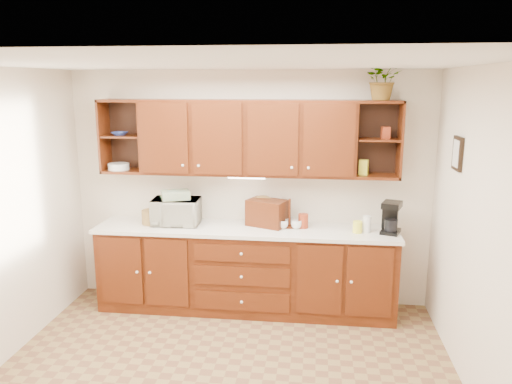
% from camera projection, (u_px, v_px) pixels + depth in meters
% --- Properties ---
extents(floor, '(4.00, 4.00, 0.00)m').
position_uv_depth(floor, '(222.00, 384.00, 4.17)').
color(floor, olive).
rests_on(floor, ground).
extents(ceiling, '(4.00, 4.00, 0.00)m').
position_uv_depth(ceiling, '(217.00, 63.00, 3.61)').
color(ceiling, white).
rests_on(ceiling, back_wall).
extents(back_wall, '(4.00, 0.00, 4.00)m').
position_uv_depth(back_wall, '(249.00, 189.00, 5.59)').
color(back_wall, beige).
rests_on(back_wall, floor).
extents(right_wall, '(0.00, 3.50, 3.50)m').
position_uv_depth(right_wall, '(487.00, 245.00, 3.66)').
color(right_wall, beige).
rests_on(right_wall, floor).
extents(base_cabinets, '(3.20, 0.60, 0.90)m').
position_uv_depth(base_cabinets, '(246.00, 270.00, 5.48)').
color(base_cabinets, '#391506').
rests_on(base_cabinets, floor).
extents(countertop, '(3.24, 0.64, 0.04)m').
position_uv_depth(countertop, '(246.00, 229.00, 5.37)').
color(countertop, silver).
rests_on(countertop, base_cabinets).
extents(upper_cabinets, '(3.20, 0.33, 0.80)m').
position_uv_depth(upper_cabinets, '(248.00, 137.00, 5.30)').
color(upper_cabinets, '#391506').
rests_on(upper_cabinets, back_wall).
extents(undercabinet_light, '(0.40, 0.05, 0.02)m').
position_uv_depth(undercabinet_light, '(247.00, 177.00, 5.34)').
color(undercabinet_light, white).
rests_on(undercabinet_light, upper_cabinets).
extents(framed_picture, '(0.03, 0.24, 0.30)m').
position_uv_depth(framed_picture, '(458.00, 153.00, 4.41)').
color(framed_picture, black).
rests_on(framed_picture, right_wall).
extents(wicker_basket, '(0.25, 0.25, 0.15)m').
position_uv_depth(wicker_basket, '(152.00, 217.00, 5.49)').
color(wicker_basket, olive).
rests_on(wicker_basket, countertop).
extents(microwave, '(0.53, 0.38, 0.28)m').
position_uv_depth(microwave, '(176.00, 211.00, 5.47)').
color(microwave, beige).
rests_on(microwave, countertop).
extents(towel_stack, '(0.36, 0.31, 0.09)m').
position_uv_depth(towel_stack, '(176.00, 195.00, 5.43)').
color(towel_stack, '#DDC668').
rests_on(towel_stack, microwave).
extents(wine_bottle, '(0.07, 0.07, 0.30)m').
position_uv_depth(wine_bottle, '(163.00, 209.00, 5.53)').
color(wine_bottle, black).
rests_on(wine_bottle, countertop).
extents(woven_tray, '(0.32, 0.09, 0.32)m').
position_uv_depth(woven_tray, '(263.00, 223.00, 5.50)').
color(woven_tray, olive).
rests_on(woven_tray, countertop).
extents(bread_box, '(0.48, 0.40, 0.29)m').
position_uv_depth(bread_box, '(267.00, 213.00, 5.40)').
color(bread_box, '#391506').
rests_on(bread_box, countertop).
extents(mug_tree, '(0.30, 0.29, 0.32)m').
position_uv_depth(mug_tree, '(289.00, 223.00, 5.36)').
color(mug_tree, '#391506').
rests_on(mug_tree, countertop).
extents(canister_red, '(0.11, 0.11, 0.15)m').
position_uv_depth(canister_red, '(303.00, 221.00, 5.34)').
color(canister_red, maroon).
rests_on(canister_red, countertop).
extents(canister_white, '(0.11, 0.11, 0.17)m').
position_uv_depth(canister_white, '(367.00, 224.00, 5.18)').
color(canister_white, white).
rests_on(canister_white, countertop).
extents(canister_yellow, '(0.10, 0.10, 0.12)m').
position_uv_depth(canister_yellow, '(357.00, 227.00, 5.16)').
color(canister_yellow, yellow).
rests_on(canister_yellow, countertop).
extents(coffee_maker, '(0.24, 0.28, 0.33)m').
position_uv_depth(coffee_maker, '(391.00, 218.00, 5.15)').
color(coffee_maker, black).
rests_on(coffee_maker, countertop).
extents(bowl_stack, '(0.19, 0.19, 0.04)m').
position_uv_depth(bowl_stack, '(120.00, 134.00, 5.44)').
color(bowl_stack, '#2A419B').
rests_on(bowl_stack, upper_cabinets).
extents(plate_stack, '(0.30, 0.30, 0.07)m').
position_uv_depth(plate_stack, '(119.00, 166.00, 5.52)').
color(plate_stack, white).
rests_on(plate_stack, upper_cabinets).
extents(pantry_box_yellow, '(0.11, 0.09, 0.16)m').
position_uv_depth(pantry_box_yellow, '(364.00, 167.00, 5.21)').
color(pantry_box_yellow, yellow).
rests_on(pantry_box_yellow, upper_cabinets).
extents(pantry_box_red, '(0.09, 0.08, 0.12)m').
position_uv_depth(pantry_box_red, '(386.00, 133.00, 5.10)').
color(pantry_box_red, maroon).
rests_on(pantry_box_red, upper_cabinets).
extents(potted_plant, '(0.46, 0.43, 0.42)m').
position_uv_depth(potted_plant, '(383.00, 79.00, 4.95)').
color(potted_plant, '#999999').
rests_on(potted_plant, upper_cabinets).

